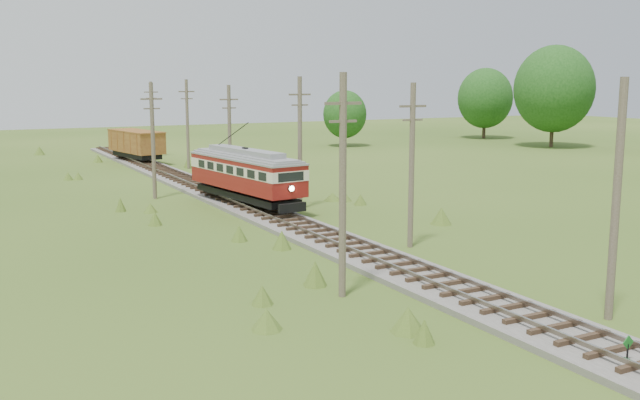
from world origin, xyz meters
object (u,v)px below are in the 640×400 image
gravel_pile (226,170)px  gondola (136,143)px  switch_marker (628,349)px  streetcar (246,172)px

gravel_pile → gondola: bearing=108.2°
switch_marker → gravel_pile: 48.70m
switch_marker → streetcar: bearing=89.6°
streetcar → gravel_pile: 17.73m
gravel_pile → streetcar: bearing=-105.8°
streetcar → switch_marker: bearing=-97.7°
streetcar → gondola: bearing=82.7°
gondola → gravel_pile: (4.79, -14.61, -1.58)m
gondola → gravel_pile: bearing=-81.6°
gondola → gravel_pile: size_ratio=2.55×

